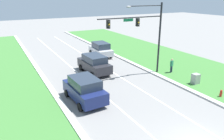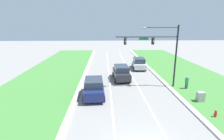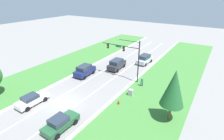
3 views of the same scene
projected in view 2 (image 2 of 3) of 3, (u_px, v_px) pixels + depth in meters
traffic_signal_mast at (159, 47)px, 21.05m from camera, size 7.51×0.41×7.73m
silver_suv at (139, 63)px, 31.29m from camera, size 2.41×4.85×2.02m
charcoal_suv at (121, 72)px, 25.16m from camera, size 2.43×5.01×2.08m
navy_suv at (94, 88)px, 19.08m from camera, size 2.48×4.75×2.08m
utility_cabinet at (200, 97)px, 17.88m from camera, size 0.70×0.60×1.09m
pedestrian at (187, 82)px, 21.36m from camera, size 0.43×0.34×1.69m
fire_hydrant at (216, 114)px, 14.89m from camera, size 0.34×0.20×0.70m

